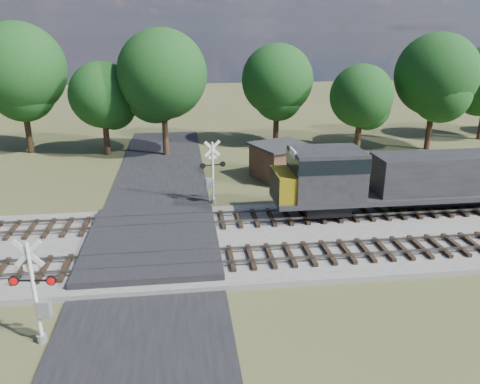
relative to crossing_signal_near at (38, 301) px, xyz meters
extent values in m
plane|color=#3E4424|center=(3.68, 7.17, -1.78)|extent=(160.00, 160.00, 0.00)
cube|color=gray|center=(13.68, 7.67, -1.63)|extent=(140.00, 10.00, 0.30)
cube|color=black|center=(3.68, 7.17, -1.74)|extent=(7.00, 60.00, 0.08)
cube|color=#262628|center=(3.68, 7.67, -1.46)|extent=(7.00, 9.00, 0.62)
cube|color=black|center=(5.68, 5.17, -1.39)|extent=(44.00, 2.60, 0.18)
cube|color=#5E5951|center=(13.68, 4.45, -1.22)|extent=(140.00, 0.08, 0.15)
cube|color=#5E5951|center=(13.68, 5.89, -1.22)|extent=(140.00, 0.08, 0.15)
cube|color=black|center=(5.68, 10.17, -1.39)|extent=(44.00, 2.60, 0.18)
cube|color=#5E5951|center=(13.68, 9.45, -1.22)|extent=(140.00, 0.08, 0.15)
cube|color=#5E5951|center=(13.68, 10.89, -1.22)|extent=(140.00, 0.08, 0.15)
cylinder|color=silver|center=(-0.09, 0.01, 0.30)|extent=(0.14, 0.14, 4.14)
cylinder|color=gray|center=(-0.09, 0.01, -1.62)|extent=(0.37, 0.37, 0.31)
cube|color=silver|center=(-0.09, 0.01, 1.95)|extent=(1.08, 0.16, 1.08)
cube|color=silver|center=(-0.09, 0.01, 1.95)|extent=(1.08, 0.16, 1.08)
cube|color=silver|center=(-0.09, 0.01, 1.38)|extent=(0.52, 0.09, 0.23)
cube|color=black|center=(-0.09, 0.01, 0.86)|extent=(1.65, 0.25, 0.06)
cylinder|color=red|center=(-0.76, 0.09, 0.86)|extent=(0.38, 0.15, 0.37)
cylinder|color=red|center=(0.58, -0.07, 0.86)|extent=(0.38, 0.15, 0.37)
cube|color=gray|center=(0.17, -0.02, -0.33)|extent=(0.50, 0.36, 0.67)
cylinder|color=silver|center=(7.43, 14.07, 0.34)|extent=(0.15, 0.15, 4.23)
cylinder|color=gray|center=(7.43, 14.07, -1.62)|extent=(0.38, 0.38, 0.32)
cube|color=silver|center=(7.43, 14.07, 2.03)|extent=(1.09, 0.27, 1.11)
cube|color=silver|center=(7.43, 14.07, 2.03)|extent=(1.09, 0.27, 1.11)
cube|color=silver|center=(7.43, 14.07, 1.45)|extent=(0.52, 0.14, 0.23)
cube|color=black|center=(7.43, 14.07, 0.92)|extent=(1.67, 0.41, 0.06)
cylinder|color=red|center=(8.10, 14.21, 0.92)|extent=(0.39, 0.18, 0.38)
cylinder|color=red|center=(6.76, 13.93, 0.92)|extent=(0.39, 0.18, 0.38)
cube|color=gray|center=(7.17, 14.01, -0.29)|extent=(0.53, 0.41, 0.69)
cube|color=#48281F|center=(13.11, 18.95, -0.49)|extent=(4.77, 4.77, 2.57)
cube|color=#2A2A2C|center=(13.11, 18.95, 0.89)|extent=(5.25, 5.25, 0.18)
cylinder|color=black|center=(-8.87, 29.91, 1.21)|extent=(0.56, 0.56, 5.97)
sphere|color=#123915|center=(-8.87, 29.91, 5.98)|extent=(8.35, 8.35, 8.35)
cylinder|color=black|center=(-1.49, 28.28, 0.36)|extent=(0.56, 0.56, 4.27)
sphere|color=#123915|center=(-1.49, 28.28, 3.78)|extent=(5.98, 5.98, 5.98)
cylinder|color=black|center=(3.98, 27.27, 1.07)|extent=(0.56, 0.56, 5.69)
sphere|color=#123915|center=(3.98, 27.27, 5.62)|extent=(7.97, 7.97, 7.97)
cylinder|color=black|center=(14.93, 30.08, 0.71)|extent=(0.56, 0.56, 4.98)
sphere|color=#123915|center=(14.93, 30.08, 4.70)|extent=(6.97, 6.97, 6.97)
cylinder|color=black|center=(22.01, 25.99, 0.29)|extent=(0.56, 0.56, 4.13)
sphere|color=#123915|center=(22.01, 25.99, 3.59)|extent=(5.78, 5.78, 5.78)
cylinder|color=black|center=(29.33, 26.47, 0.97)|extent=(0.56, 0.56, 5.49)
sphere|color=#123915|center=(29.33, 26.47, 5.37)|extent=(7.69, 7.69, 7.69)
camera|label=1|loc=(5.49, -15.68, 9.48)|focal=35.00mm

